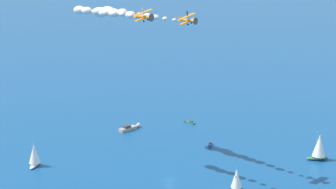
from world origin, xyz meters
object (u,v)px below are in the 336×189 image
(motorboat_ahead, at_px, (130,128))
(biplane_lead, at_px, (188,20))
(sailboat_outer_ring_d, at_px, (319,147))
(motorboat_trailing, at_px, (210,145))
(wingwalker_wingman, at_px, (143,9))
(motorboat_mid_cluster, at_px, (189,122))
(wingwalker_lead, at_px, (187,13))
(sailboat_far_port, at_px, (34,155))
(sailboat_near_centre, at_px, (236,180))
(biplane_wingman, at_px, (144,16))

(motorboat_ahead, relative_size, biplane_lead, 1.43)
(sailboat_outer_ring_d, bearing_deg, motorboat_trailing, -88.53)
(sailboat_outer_ring_d, height_order, wingwalker_wingman, wingwalker_wingman)
(motorboat_mid_cluster, height_order, wingwalker_wingman, wingwalker_wingman)
(biplane_lead, height_order, wingwalker_wingman, wingwalker_wingman)
(wingwalker_wingman, bearing_deg, biplane_lead, 148.26)
(biplane_lead, bearing_deg, sailboat_outer_ring_d, 125.77)
(wingwalker_wingman, bearing_deg, wingwalker_lead, 147.92)
(biplane_lead, bearing_deg, sailboat_far_port, -74.56)
(sailboat_outer_ring_d, distance_m, wingwalker_lead, 70.20)
(wingwalker_lead, bearing_deg, sailboat_outer_ring_d, 126.07)
(sailboat_near_centre, relative_size, sailboat_far_port, 0.88)
(sailboat_near_centre, bearing_deg, motorboat_mid_cluster, -148.21)
(sailboat_near_centre, xyz_separation_m, motorboat_mid_cluster, (-58.96, -36.54, -3.24))
(sailboat_far_port, xyz_separation_m, wingwalker_lead, (-13.80, 51.41, 49.86))
(biplane_lead, bearing_deg, motorboat_trailing, -179.40)
(sailboat_far_port, height_order, sailboat_outer_ring_d, sailboat_outer_ring_d)
(sailboat_outer_ring_d, relative_size, biplane_lead, 1.46)
(sailboat_outer_ring_d, bearing_deg, sailboat_far_port, -64.76)
(motorboat_trailing, distance_m, sailboat_outer_ring_d, 40.95)
(sailboat_outer_ring_d, xyz_separation_m, biplane_wingman, (43.11, -49.17, 49.04))
(biplane_wingman, xyz_separation_m, wingwalker_wingman, (0.43, -0.15, 2.14))
(sailboat_far_port, bearing_deg, wingwalker_lead, 105.03)
(wingwalker_lead, distance_m, wingwalker_wingman, 16.65)
(sailboat_near_centre, height_order, sailboat_far_port, sailboat_far_port)
(wingwalker_lead, bearing_deg, biplane_wingman, -32.45)
(sailboat_far_port, height_order, motorboat_trailing, sailboat_far_port)
(motorboat_mid_cluster, bearing_deg, wingwalker_wingman, 7.32)
(biplane_wingman, bearing_deg, motorboat_trailing, 168.60)
(sailboat_far_port, xyz_separation_m, motorboat_ahead, (-48.47, 13.66, -3.35))
(sailboat_outer_ring_d, distance_m, biplane_lead, 68.45)
(motorboat_mid_cluster, bearing_deg, sailboat_near_centre, 31.79)
(wingwalker_lead, distance_m, biplane_wingman, 16.08)
(motorboat_trailing, bearing_deg, motorboat_ahead, -99.32)
(biplane_wingman, bearing_deg, wingwalker_wingman, -19.31)
(motorboat_ahead, relative_size, wingwalker_lead, 5.90)
(motorboat_ahead, height_order, sailboat_outer_ring_d, sailboat_outer_ring_d)
(motorboat_ahead, height_order, motorboat_mid_cluster, motorboat_ahead)
(biplane_lead, height_order, biplane_wingman, biplane_wingman)
(motorboat_trailing, relative_size, wingwalker_lead, 2.95)
(biplane_wingman, bearing_deg, sailboat_near_centre, 104.39)
(motorboat_trailing, xyz_separation_m, motorboat_ahead, (-6.17, -37.61, 0.41))
(wingwalker_lead, bearing_deg, sailboat_near_centre, 71.52)
(biplane_wingman, relative_size, wingwalker_wingman, 4.13)
(sailboat_far_port, distance_m, wingwalker_wingman, 67.19)
(sailboat_far_port, relative_size, biplane_lead, 1.23)
(motorboat_trailing, distance_m, wingwalker_wingman, 70.58)
(motorboat_trailing, bearing_deg, sailboat_far_port, -50.47)
(sailboat_near_centre, relative_size, sailboat_outer_ring_d, 0.75)
(biplane_lead, relative_size, wingwalker_wingman, 4.13)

